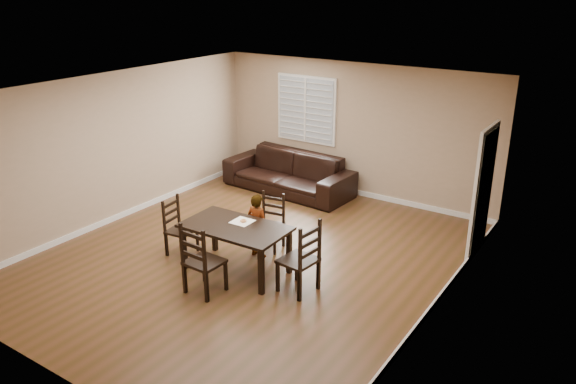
% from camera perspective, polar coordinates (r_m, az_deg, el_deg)
% --- Properties ---
extents(ground, '(7.00, 7.00, 0.00)m').
position_cam_1_polar(ground, '(9.11, -3.89, -6.62)').
color(ground, brown).
rests_on(ground, ground).
extents(room, '(6.04, 7.04, 2.72)m').
position_cam_1_polar(room, '(8.55, -3.26, 4.60)').
color(room, tan).
rests_on(room, ground).
extents(dining_table, '(1.62, 0.94, 0.75)m').
position_cam_1_polar(dining_table, '(8.44, -5.37, -3.98)').
color(dining_table, black).
rests_on(dining_table, ground).
extents(chair_near, '(0.48, 0.45, 0.93)m').
position_cam_1_polar(chair_near, '(9.29, -1.64, -3.09)').
color(chair_near, black).
rests_on(chair_near, ground).
extents(chair_far, '(0.51, 0.47, 1.08)m').
position_cam_1_polar(chair_far, '(7.93, -9.15, -7.24)').
color(chair_far, black).
rests_on(chair_far, ground).
extents(chair_left, '(0.44, 0.47, 0.94)m').
position_cam_1_polar(chair_left, '(9.26, -11.36, -3.58)').
color(chair_left, black).
rests_on(chair_left, ground).
extents(chair_right, '(0.52, 0.55, 1.10)m').
position_cam_1_polar(chair_right, '(7.88, 1.79, -7.09)').
color(chair_right, black).
rests_on(chair_right, ground).
extents(child, '(0.39, 0.26, 1.06)m').
position_cam_1_polar(child, '(8.92, -3.10, -3.44)').
color(child, gray).
rests_on(child, ground).
extents(napkin, '(0.31, 0.31, 0.00)m').
position_cam_1_polar(napkin, '(8.53, -4.66, -3.01)').
color(napkin, white).
rests_on(napkin, dining_table).
extents(donut, '(0.10, 0.10, 0.04)m').
position_cam_1_polar(donut, '(8.51, -4.56, -2.91)').
color(donut, '#C47E46').
rests_on(donut, napkin).
extents(sofa, '(2.83, 1.26, 0.81)m').
position_cam_1_polar(sofa, '(11.75, 0.03, 1.99)').
color(sofa, black).
rests_on(sofa, ground).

